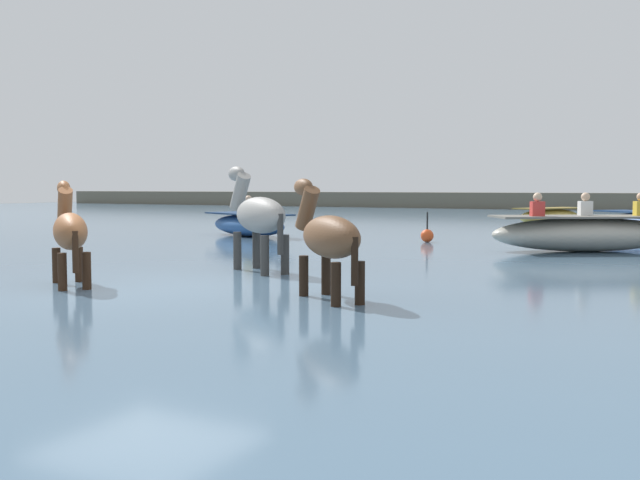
# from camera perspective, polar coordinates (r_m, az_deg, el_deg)

# --- Properties ---
(ground_plane) EXTENTS (120.00, 120.00, 0.00)m
(ground_plane) POSITION_cam_1_polar(r_m,az_deg,el_deg) (10.07, -13.24, -5.67)
(ground_plane) COLOR #666051
(water_surface) EXTENTS (90.00, 90.00, 0.36)m
(water_surface) POSITION_cam_1_polar(r_m,az_deg,el_deg) (18.68, 7.55, -0.56)
(water_surface) COLOR slate
(water_surface) RESTS_ON ground
(horse_lead_bay) EXTENTS (1.50, 1.22, 1.80)m
(horse_lead_bay) POSITION_cam_1_polar(r_m,az_deg,el_deg) (8.70, 0.63, -0.02)
(horse_lead_bay) COLOR brown
(horse_lead_bay) RESTS_ON ground
(horse_trailing_chestnut) EXTENTS (1.47, 1.23, 1.79)m
(horse_trailing_chestnut) POSITION_cam_1_polar(r_m,az_deg,el_deg) (10.51, -18.81, 0.43)
(horse_trailing_chestnut) COLOR brown
(horse_trailing_chestnut) RESTS_ON ground
(horse_flank_grey) EXTENTS (1.76, 1.25, 2.04)m
(horse_flank_grey) POSITION_cam_1_polar(r_m,az_deg,el_deg) (11.64, -4.82, 1.70)
(horse_flank_grey) COLOR gray
(horse_flank_grey) RESTS_ON ground
(boat_near_port) EXTENTS (3.31, 2.26, 1.10)m
(boat_near_port) POSITION_cam_1_polar(r_m,az_deg,el_deg) (20.12, -5.58, 1.21)
(boat_near_port) COLOR #28518E
(boat_near_port) RESTS_ON water_surface
(boat_far_offshore) EXTENTS (2.26, 3.08, 0.61)m
(boat_far_offshore) POSITION_cam_1_polar(r_m,az_deg,el_deg) (27.19, 17.35, 1.76)
(boat_far_offshore) COLOR gold
(boat_far_offshore) RESTS_ON water_surface
(boat_mid_channel) EXTENTS (4.06, 3.19, 1.22)m
(boat_mid_channel) POSITION_cam_1_polar(r_m,az_deg,el_deg) (16.23, 19.93, 0.50)
(boat_mid_channel) COLOR #B2AD9E
(boat_mid_channel) RESTS_ON water_surface
(channel_buoy) EXTENTS (0.32, 0.32, 0.73)m
(channel_buoy) POSITION_cam_1_polar(r_m,az_deg,el_deg) (17.97, 8.29, 0.35)
(channel_buoy) COLOR #E54C1E
(channel_buoy) RESTS_ON water_surface
(far_shoreline) EXTENTS (80.00, 2.40, 1.35)m
(far_shoreline) POSITION_cam_1_polar(r_m,az_deg,el_deg) (45.67, 20.05, 2.60)
(far_shoreline) COLOR #605B4C
(far_shoreline) RESTS_ON ground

